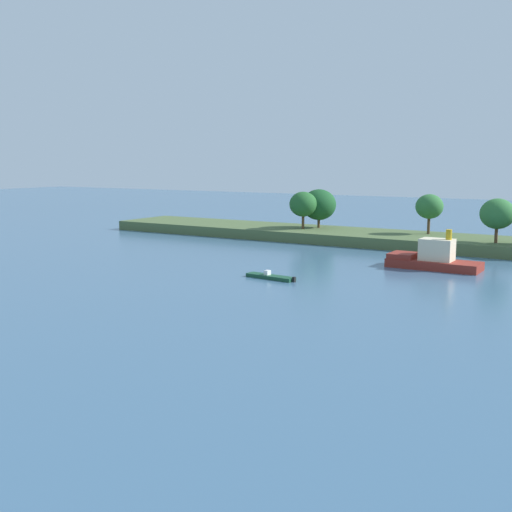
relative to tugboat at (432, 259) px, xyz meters
name	(u,v)px	position (x,y,z in m)	size (l,w,h in m)	color
treeline_island	(359,230)	(-17.00, 18.48, 0.74)	(85.97, 13.39, 8.42)	#4C6038
tugboat	(432,259)	(0.00, 0.00, 0.00)	(11.16, 4.21, 4.83)	maroon
small_motorboat	(271,277)	(-13.15, -15.91, -0.99)	(6.26, 1.96, 0.89)	#19472D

